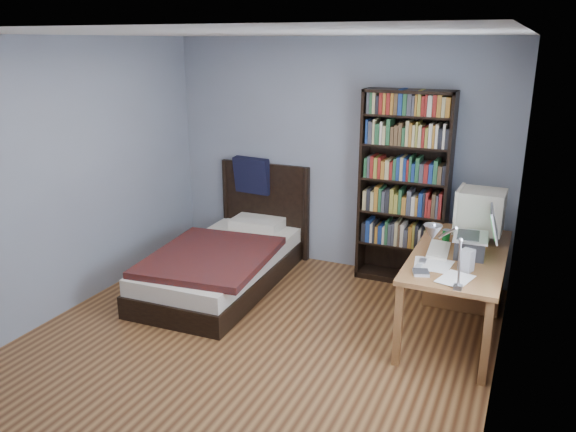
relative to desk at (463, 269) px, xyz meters
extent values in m
plane|color=#532E18|center=(-1.51, -1.47, -0.42)|extent=(4.20, 4.20, 0.00)
plane|color=white|center=(-1.51, -1.47, 2.08)|extent=(4.20, 4.20, 0.00)
cube|color=#919AAA|center=(-1.51, 0.63, 0.83)|extent=(3.80, 0.04, 2.50)
cube|color=#919AAA|center=(-1.51, -3.57, 0.83)|extent=(3.80, 0.04, 2.50)
cube|color=#919AAA|center=(-3.41, -1.47, 0.83)|extent=(0.04, 4.20, 2.50)
cube|color=#919AAA|center=(0.39, -1.47, 0.83)|extent=(0.04, 4.20, 2.50)
cube|color=white|center=(0.38, -1.62, 1.03)|extent=(0.01, 1.14, 1.14)
cube|color=white|center=(0.38, -1.62, 1.03)|extent=(0.01, 1.00, 1.00)
cube|color=brown|center=(0.00, -0.44, 0.29)|extent=(0.75, 1.59, 0.04)
cube|color=brown|center=(-0.33, -1.19, -0.07)|extent=(0.06, 0.06, 0.69)
cube|color=brown|center=(0.32, -1.19, -0.07)|extent=(0.06, 0.06, 0.69)
cube|color=brown|center=(-0.33, 0.31, -0.07)|extent=(0.06, 0.06, 0.69)
cube|color=brown|center=(0.32, 0.31, -0.07)|extent=(0.06, 0.06, 0.69)
cube|color=brown|center=(0.00, 0.14, -0.07)|extent=(0.69, 0.40, 0.68)
cube|color=beige|center=(0.08, -0.01, 0.33)|extent=(0.26, 0.22, 0.03)
cylinder|color=beige|center=(0.08, -0.01, 0.37)|extent=(0.10, 0.10, 0.06)
cube|color=beige|center=(0.10, -0.01, 0.59)|extent=(0.40, 0.38, 0.37)
cube|color=beige|center=(-0.09, -0.01, 0.59)|extent=(0.04, 0.39, 0.39)
cube|color=#427FEE|center=(-0.10, -0.01, 0.59)|extent=(0.02, 0.29, 0.25)
cube|color=#2D2D30|center=(0.08, -0.48, 0.40)|extent=(0.26, 0.30, 0.16)
cube|color=silver|center=(0.08, -0.48, 0.49)|extent=(0.30, 0.38, 0.02)
cube|color=#2D2D30|center=(0.06, -0.48, 0.50)|extent=(0.20, 0.30, 0.00)
cube|color=silver|center=(0.25, -0.48, 0.62)|extent=(0.11, 0.37, 0.26)
cube|color=#0CBF26|center=(0.24, -0.48, 0.62)|extent=(0.08, 0.30, 0.20)
cube|color=#99999E|center=(0.09, -1.20, 0.33)|extent=(0.06, 0.05, 0.04)
cylinder|color=#99999E|center=(0.09, -1.26, 0.55)|extent=(0.02, 0.14, 0.39)
cylinder|color=#99999E|center=(0.02, -1.48, 0.83)|extent=(0.16, 0.32, 0.20)
cone|color=#99999E|center=(-0.05, -1.63, 0.87)|extent=(0.12, 0.12, 0.10)
cube|color=beige|center=(-0.17, -0.48, 0.33)|extent=(0.20, 0.44, 0.04)
cube|color=#969699|center=(0.10, -0.82, 0.40)|extent=(0.11, 0.11, 0.18)
cylinder|color=#083D19|center=(-0.15, -0.23, 0.37)|extent=(0.07, 0.07, 0.12)
ellipsoid|color=silver|center=(0.00, -0.17, 0.33)|extent=(0.07, 0.12, 0.04)
cube|color=silver|center=(-0.24, -0.77, 0.33)|extent=(0.05, 0.11, 0.02)
cube|color=#969699|center=(-0.25, -0.91, 0.32)|extent=(0.06, 0.09, 0.02)
cube|color=#969699|center=(-0.21, -1.03, 0.33)|extent=(0.15, 0.15, 0.02)
cube|color=black|center=(-1.13, 0.47, 0.58)|extent=(0.03, 0.30, 2.00)
cube|color=black|center=(-0.26, 0.47, 0.58)|extent=(0.03, 0.30, 2.00)
cube|color=black|center=(-0.70, 0.47, 1.57)|extent=(0.90, 0.30, 0.03)
cube|color=black|center=(-0.70, 0.47, -0.39)|extent=(0.90, 0.30, 0.06)
cube|color=black|center=(-0.70, 0.61, 0.58)|extent=(0.90, 0.02, 2.00)
cube|color=olive|center=(-0.70, 0.45, 0.61)|extent=(0.82, 0.22, 1.80)
cube|color=black|center=(-2.35, -0.42, -0.31)|extent=(1.13, 2.14, 0.22)
cube|color=beige|center=(-2.35, -0.42, -0.12)|extent=(1.09, 2.08, 0.16)
cube|color=maroon|center=(-2.32, -0.68, -0.01)|extent=(1.25, 1.48, 0.07)
cube|color=beige|center=(-2.35, 0.39, 0.01)|extent=(0.59, 0.39, 0.12)
cube|color=black|center=(-2.35, 0.59, 0.13)|extent=(1.11, 0.05, 1.10)
cylinder|color=black|center=(-2.88, 0.57, 0.13)|extent=(0.06, 0.06, 1.10)
cylinder|color=black|center=(-1.83, 0.57, 0.13)|extent=(0.06, 0.06, 1.10)
cube|color=black|center=(-2.50, 0.56, 0.53)|extent=(0.46, 0.20, 0.43)
camera|label=1|loc=(0.48, -5.09, 2.04)|focal=35.00mm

